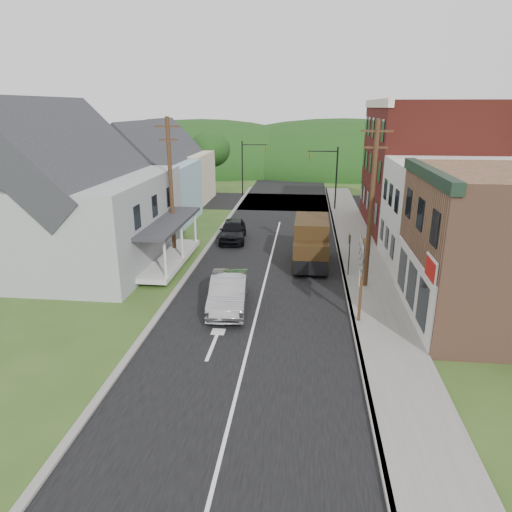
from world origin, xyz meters
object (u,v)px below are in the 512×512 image
(dark_sedan, at_px, (233,230))
(warning_sign, at_px, (349,248))
(silver_sedan, at_px, (229,292))
(delivery_van, at_px, (311,242))
(route_sign_cluster, at_px, (361,268))

(dark_sedan, relative_size, warning_sign, 1.79)
(silver_sedan, xyz_separation_m, delivery_van, (4.06, 7.03, 0.64))
(silver_sedan, height_order, warning_sign, warning_sign)
(dark_sedan, relative_size, route_sign_cluster, 1.16)
(silver_sedan, height_order, delivery_van, delivery_van)
(route_sign_cluster, bearing_deg, silver_sedan, 172.46)
(silver_sedan, distance_m, dark_sedan, 12.01)
(dark_sedan, height_order, warning_sign, warning_sign)
(silver_sedan, bearing_deg, delivery_van, 55.16)
(delivery_van, bearing_deg, route_sign_cluster, -74.68)
(delivery_van, xyz_separation_m, warning_sign, (2.17, -1.98, 0.32))
(dark_sedan, height_order, delivery_van, delivery_van)
(delivery_van, bearing_deg, warning_sign, -41.91)
(dark_sedan, relative_size, delivery_van, 0.88)
(silver_sedan, xyz_separation_m, warning_sign, (6.23, 5.04, 0.96))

